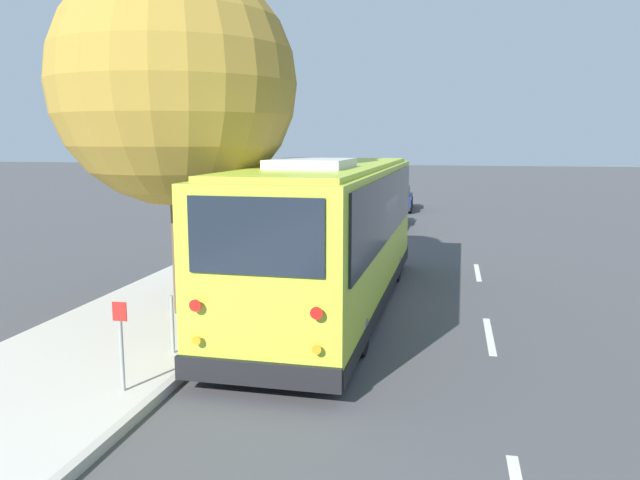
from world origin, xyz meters
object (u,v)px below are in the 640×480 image
Objects in this scene: sign_post_far at (172,324)px; fire_hydrant at (314,233)px; parked_sedan_navy at (396,199)px; sign_post_near at (121,345)px; street_tree at (177,67)px; shuttle_bus at (331,229)px; parked_sedan_tan at (381,213)px.

sign_post_far reaches higher than fire_hydrant.
parked_sedan_navy reaches higher than sign_post_far.
parked_sedan_navy is 26.10m from sign_post_near.
street_tree reaches higher than sign_post_far.
sign_post_near is at bearing 180.00° from sign_post_far.
sign_post_far is at bearing 0.00° from sign_post_near.
fire_hydrant is at bearing 16.30° from shuttle_bus.
parked_sedan_navy is 4.26× the size of sign_post_far.
parked_sedan_navy is at bearing -3.95° from sign_post_far.
shuttle_bus reaches higher than parked_sedan_navy.
sign_post_far is (-17.54, 1.64, 0.04)m from parked_sedan_tan.
street_tree is at bearing 170.90° from parked_sedan_navy.
street_tree reaches higher than parked_sedan_tan.
shuttle_bus reaches higher than sign_post_far.
street_tree is at bearing 115.73° from shuttle_bus.
shuttle_bus is 4.72m from street_tree.
shuttle_bus reaches higher than sign_post_near.
sign_post_near is 1.32× the size of sign_post_far.
sign_post_near is at bearing 161.06° from shuttle_bus.
parked_sedan_tan is (13.61, 0.39, -1.21)m from shuttle_bus.
street_tree is 5.94× the size of sign_post_near.
fire_hydrant is at bearing 0.10° from sign_post_near.
shuttle_bus is at bearing 178.69° from parked_sedan_navy.
parked_sedan_navy is (6.82, -0.04, -0.01)m from parked_sedan_tan.
sign_post_near is (-5.61, 2.03, -0.99)m from shuttle_bus.
sign_post_far is at bearing 173.76° from parked_sedan_navy.
parked_sedan_navy is 0.54× the size of street_tree.
shuttle_bus is at bearing -19.91° from sign_post_near.
parked_sedan_tan is 17.61m from sign_post_far.
sign_post_near reaches higher than parked_sedan_navy.
street_tree reaches higher than sign_post_near.
shuttle_bus is 4.57m from sign_post_far.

